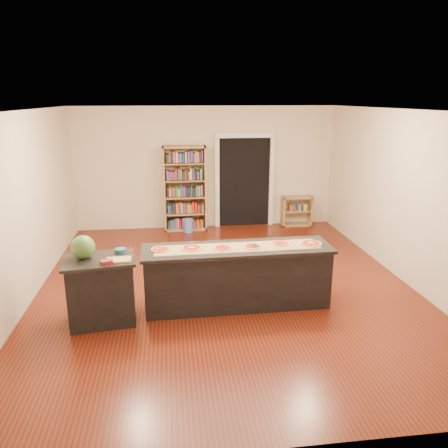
{
  "coord_description": "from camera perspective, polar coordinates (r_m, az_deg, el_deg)",
  "views": [
    {
      "loc": [
        -0.86,
        -6.55,
        2.98
      ],
      "look_at": [
        0.0,
        0.2,
        1.0
      ],
      "focal_mm": 35.0,
      "sensor_mm": 36.0,
      "label": 1
    }
  ],
  "objects": [
    {
      "name": "room",
      "position": [
        6.8,
        0.21,
        2.77
      ],
      "size": [
        6.0,
        7.0,
        2.8
      ],
      "color": "beige",
      "rests_on": "ground"
    },
    {
      "name": "pizza_f",
      "position": [
        6.54,
        11.28,
        -2.5
      ],
      "size": [
        0.31,
        0.31,
        0.02
      ],
      "color": "tan",
      "rests_on": "kitchen_island"
    },
    {
      "name": "doorway",
      "position": [
        10.32,
        2.68,
        6.28
      ],
      "size": [
        1.4,
        0.09,
        2.21
      ],
      "color": "black",
      "rests_on": "room"
    },
    {
      "name": "pizza_e",
      "position": [
        6.46,
        7.43,
        -2.53
      ],
      "size": [
        0.26,
        0.26,
        0.02
      ],
      "color": "tan",
      "rests_on": "kitchen_island"
    },
    {
      "name": "kraft_paper",
      "position": [
        6.29,
        1.74,
        -3.05
      ],
      "size": [
        2.39,
        0.47,
        0.0
      ],
      "primitive_type": "cube",
      "rotation": [
        0.0,
        0.0,
        0.02
      ],
      "color": "tan",
      "rests_on": "kitchen_island"
    },
    {
      "name": "waste_bin",
      "position": [
        10.03,
        -4.69,
        -0.19
      ],
      "size": [
        0.21,
        0.21,
        0.31
      ],
      "primitive_type": "cylinder",
      "color": "#5772C3",
      "rests_on": "ground"
    },
    {
      "name": "kitchen_island",
      "position": [
        6.45,
        1.71,
        -6.83
      ],
      "size": [
        2.74,
        0.74,
        0.9
      ],
      "rotation": [
        0.0,
        0.0,
        0.02
      ],
      "color": "black",
      "rests_on": "ground"
    },
    {
      "name": "side_counter",
      "position": [
        6.22,
        -15.71,
        -8.3
      ],
      "size": [
        0.93,
        0.68,
        0.92
      ],
      "rotation": [
        0.0,
        0.0,
        0.12
      ],
      "color": "black",
      "rests_on": "ground"
    },
    {
      "name": "pizza_c",
      "position": [
        6.22,
        -0.19,
        -3.14
      ],
      "size": [
        0.26,
        0.26,
        0.02
      ],
      "color": "tan",
      "rests_on": "kitchen_island"
    },
    {
      "name": "cutting_board",
      "position": [
        5.9,
        -13.6,
        -4.58
      ],
      "size": [
        0.33,
        0.23,
        0.02
      ],
      "primitive_type": "cube",
      "rotation": [
        0.0,
        0.0,
        0.04
      ],
      "color": "tan",
      "rests_on": "side_counter"
    },
    {
      "name": "package_red",
      "position": [
        5.82,
        -15.1,
        -4.83
      ],
      "size": [
        0.17,
        0.15,
        0.05
      ],
      "primitive_type": "cube",
      "rotation": [
        0.0,
        0.0,
        0.39
      ],
      "color": "maroon",
      "rests_on": "side_counter"
    },
    {
      "name": "watermelon",
      "position": [
        6.07,
        -17.94,
        -2.89
      ],
      "size": [
        0.31,
        0.31,
        0.31
      ],
      "primitive_type": "sphere",
      "color": "#144214",
      "rests_on": "side_counter"
    },
    {
      "name": "bookshelf",
      "position": [
        10.04,
        -5.12,
        4.61
      ],
      "size": [
        0.97,
        0.34,
        1.94
      ],
      "primitive_type": "cube",
      "color": "#A98452",
      "rests_on": "ground"
    },
    {
      "name": "package_teal",
      "position": [
        6.19,
        -13.38,
        -3.4
      ],
      "size": [
        0.15,
        0.15,
        0.06
      ],
      "primitive_type": "cylinder",
      "color": "#195966",
      "rests_on": "side_counter"
    },
    {
      "name": "pizza_b",
      "position": [
        6.24,
        -4.27,
        -3.12
      ],
      "size": [
        0.31,
        0.31,
        0.02
      ],
      "color": "tan",
      "rests_on": "kitchen_island"
    },
    {
      "name": "pizza_d",
      "position": [
        6.29,
        3.76,
        -2.95
      ],
      "size": [
        0.26,
        0.26,
        0.02
      ],
      "color": "tan",
      "rests_on": "kitchen_island"
    },
    {
      "name": "pizza_a",
      "position": [
        6.23,
        -8.29,
        -3.29
      ],
      "size": [
        0.25,
        0.25,
        0.02
      ],
      "color": "tan",
      "rests_on": "kitchen_island"
    },
    {
      "name": "low_shelf",
      "position": [
        10.63,
        9.45,
        1.7
      ],
      "size": [
        0.71,
        0.31,
        0.71
      ],
      "primitive_type": "cube",
      "color": "#A98452",
      "rests_on": "ground"
    }
  ]
}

